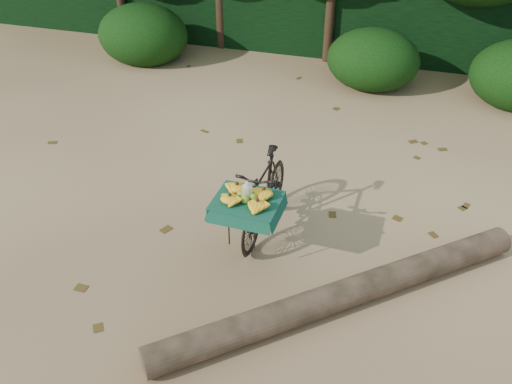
% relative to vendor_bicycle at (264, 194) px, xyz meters
% --- Properties ---
extents(ground, '(80.00, 80.00, 0.00)m').
position_rel_vendor_bicycle_xyz_m(ground, '(-0.85, 0.25, -0.48)').
color(ground, tan).
rests_on(ground, ground).
extents(vendor_bicycle, '(0.69, 1.67, 0.95)m').
position_rel_vendor_bicycle_xyz_m(vendor_bicycle, '(0.00, 0.00, 0.00)').
color(vendor_bicycle, black).
rests_on(vendor_bicycle, ground).
extents(fallen_log, '(3.21, 2.91, 0.29)m').
position_rel_vendor_bicycle_xyz_m(fallen_log, '(1.12, -0.95, -0.34)').
color(fallen_log, brown).
rests_on(fallen_log, ground).
extents(hedge_backdrop, '(26.00, 1.80, 1.80)m').
position_rel_vendor_bicycle_xyz_m(hedge_backdrop, '(-0.85, 6.55, 0.42)').
color(hedge_backdrop, black).
rests_on(hedge_backdrop, ground).
extents(bush_clumps, '(8.80, 1.70, 0.90)m').
position_rel_vendor_bicycle_xyz_m(bush_clumps, '(-0.35, 4.55, -0.03)').
color(bush_clumps, black).
rests_on(bush_clumps, ground).
extents(leaf_litter, '(7.00, 7.30, 0.01)m').
position_rel_vendor_bicycle_xyz_m(leaf_litter, '(-0.85, 0.90, -0.48)').
color(leaf_litter, '#483413').
rests_on(leaf_litter, ground).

